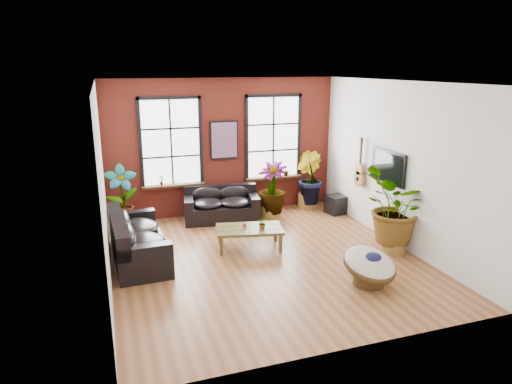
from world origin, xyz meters
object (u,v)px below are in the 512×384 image
at_px(sofa_left, 135,240).
at_px(papasan_chair, 370,265).
at_px(sofa_back, 221,205).
at_px(coffee_table, 249,230).

distance_m(sofa_left, papasan_chair, 4.57).
xyz_separation_m(sofa_back, papasan_chair, (1.62, -4.30, -0.02)).
relative_size(sofa_back, coffee_table, 1.28).
relative_size(sofa_left, coffee_table, 1.56).
height_order(sofa_back, papasan_chair, sofa_back).
bearing_deg(sofa_left, papasan_chair, -124.59).
bearing_deg(sofa_back, sofa_left, -131.44).
height_order(sofa_back, coffee_table, sofa_back).
distance_m(sofa_back, papasan_chair, 4.60).
bearing_deg(papasan_chair, coffee_table, 102.05).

